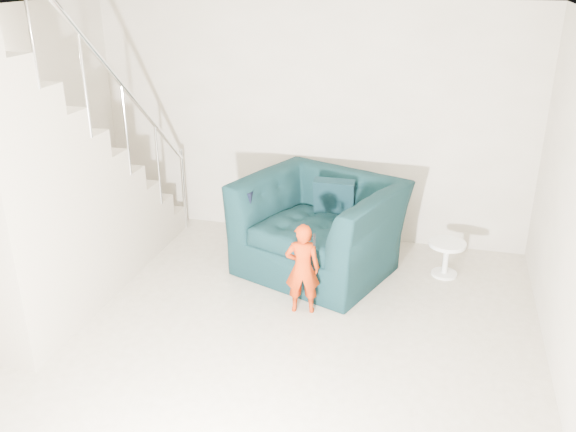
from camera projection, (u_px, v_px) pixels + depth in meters
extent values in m
plane|color=gray|center=(233.00, 365.00, 4.98)|extent=(5.50, 5.50, 0.00)
plane|color=silver|center=(219.00, 20.00, 3.94)|extent=(5.50, 5.50, 0.00)
plane|color=#A49986|center=(310.00, 123.00, 6.91)|extent=(5.00, 0.00, 5.00)
imported|color=black|center=(319.00, 227.00, 6.35)|extent=(1.87, 1.76, 0.98)
imported|color=#931E04|center=(303.00, 268.00, 5.59)|extent=(0.36, 0.27, 0.89)
cylinder|color=white|center=(447.00, 244.00, 6.27)|extent=(0.38, 0.38, 0.04)
cylinder|color=white|center=(446.00, 260.00, 6.34)|extent=(0.06, 0.06, 0.34)
cylinder|color=white|center=(444.00, 274.00, 6.40)|extent=(0.27, 0.27, 0.03)
cube|color=#ADA089|center=(143.00, 217.00, 7.49)|extent=(1.00, 0.30, 0.27)
cube|color=#ADA089|center=(130.00, 216.00, 7.17)|extent=(1.00, 0.30, 0.54)
cube|color=#ADA089|center=(116.00, 215.00, 6.85)|extent=(1.00, 0.30, 0.81)
cube|color=#ADA089|center=(100.00, 214.00, 6.53)|extent=(1.00, 0.30, 1.08)
cube|color=#ADA089|center=(83.00, 213.00, 6.22)|extent=(1.00, 0.30, 1.35)
cube|color=#ADA089|center=(64.00, 212.00, 5.90)|extent=(1.00, 0.30, 1.62)
cube|color=#ADA089|center=(43.00, 210.00, 5.58)|extent=(1.00, 0.30, 1.89)
cube|color=#ADA089|center=(20.00, 208.00, 5.26)|extent=(1.00, 0.30, 2.16)
cylinder|color=silver|center=(101.00, 60.00, 5.35)|extent=(0.04, 3.03, 2.73)
cylinder|color=silver|center=(184.00, 189.00, 7.37)|extent=(0.04, 0.04, 1.00)
cube|color=black|center=(334.00, 197.00, 6.45)|extent=(0.43, 0.21, 0.43)
cube|color=black|center=(256.00, 211.00, 6.41)|extent=(0.05, 0.52, 0.58)
cube|color=black|center=(314.00, 240.00, 5.39)|extent=(0.03, 0.05, 0.10)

